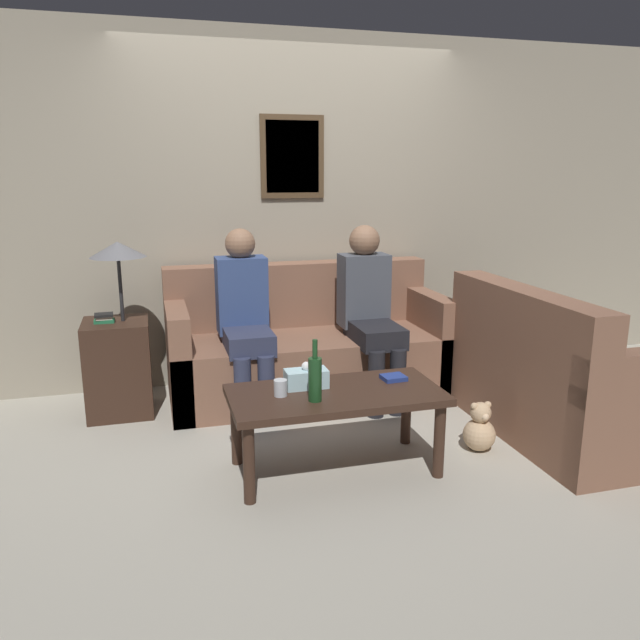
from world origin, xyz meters
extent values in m
plane|color=#ADA899|center=(0.00, 0.00, 0.00)|extent=(16.00, 16.00, 0.00)
cube|color=#9E937F|center=(0.00, 0.94, 1.30)|extent=(9.00, 0.06, 2.60)
cube|color=#4C3823|center=(0.00, 0.90, 1.70)|extent=(0.48, 0.02, 0.60)
cube|color=silver|center=(0.00, 0.89, 1.70)|extent=(0.40, 0.01, 0.52)
cube|color=brown|center=(0.00, 0.45, 0.23)|extent=(1.98, 0.83, 0.45)
cube|color=brown|center=(0.00, 0.76, 0.69)|extent=(1.98, 0.20, 0.47)
cube|color=brown|center=(-0.92, 0.45, 0.36)|extent=(0.14, 0.83, 0.72)
cube|color=brown|center=(0.92, 0.45, 0.36)|extent=(0.14, 0.83, 0.72)
cube|color=brown|center=(1.36, -0.63, 0.23)|extent=(0.83, 1.42, 0.45)
cube|color=brown|center=(1.04, -0.63, 0.69)|extent=(0.20, 1.42, 0.47)
cube|color=brown|center=(1.36, 0.01, 0.36)|extent=(0.83, 0.14, 0.72)
cube|color=#382319|center=(-0.16, -0.74, 0.44)|extent=(1.14, 0.56, 0.04)
cylinder|color=#382319|center=(-0.67, -0.97, 0.21)|extent=(0.06, 0.06, 0.42)
cylinder|color=#382319|center=(0.35, -0.97, 0.21)|extent=(0.06, 0.06, 0.42)
cylinder|color=#382319|center=(-0.67, -0.52, 0.21)|extent=(0.06, 0.06, 0.42)
cylinder|color=#382319|center=(0.35, -0.52, 0.21)|extent=(0.06, 0.06, 0.42)
cube|color=#382319|center=(-1.32, 0.44, 0.32)|extent=(0.42, 0.42, 0.64)
cylinder|color=#262628|center=(-1.26, 0.44, 0.86)|extent=(0.02, 0.02, 0.44)
cone|color=slate|center=(-1.26, 0.44, 1.11)|extent=(0.36, 0.36, 0.10)
cube|color=#237547|center=(-1.38, 0.42, 0.65)|extent=(0.13, 0.08, 0.02)
cube|color=beige|center=(-1.38, 0.42, 0.67)|extent=(0.11, 0.08, 0.02)
cube|color=black|center=(-1.38, 0.42, 0.69)|extent=(0.12, 0.10, 0.02)
cylinder|color=#19421E|center=(-0.30, -0.85, 0.57)|extent=(0.07, 0.07, 0.23)
cylinder|color=#19421E|center=(-0.30, -0.85, 0.73)|extent=(0.03, 0.03, 0.10)
cylinder|color=silver|center=(-0.45, -0.73, 0.50)|extent=(0.07, 0.07, 0.09)
cube|color=navy|center=(0.21, -0.65, 0.47)|extent=(0.14, 0.12, 0.02)
cube|color=silver|center=(-0.29, -0.64, 0.51)|extent=(0.23, 0.12, 0.10)
sphere|color=white|center=(-0.29, -0.64, 0.58)|extent=(0.05, 0.05, 0.05)
cube|color=#2D334C|center=(-0.47, 0.23, 0.50)|extent=(0.31, 0.45, 0.14)
cylinder|color=#2D334C|center=(-0.55, 0.00, 0.23)|extent=(0.11, 0.11, 0.45)
cylinder|color=#2D334C|center=(-0.40, 0.00, 0.23)|extent=(0.11, 0.11, 0.45)
cube|color=#33477A|center=(-0.47, 0.46, 0.77)|extent=(0.34, 0.22, 0.52)
sphere|color=#8C664C|center=(-0.47, 0.46, 1.12)|extent=(0.21, 0.21, 0.21)
cube|color=black|center=(0.40, 0.16, 0.50)|extent=(0.31, 0.49, 0.14)
cylinder|color=black|center=(0.33, -0.08, 0.23)|extent=(0.11, 0.11, 0.45)
cylinder|color=black|center=(0.48, -0.08, 0.23)|extent=(0.11, 0.11, 0.45)
cube|color=#474C56|center=(0.40, 0.41, 0.76)|extent=(0.34, 0.22, 0.52)
sphere|color=#8C664C|center=(0.40, 0.41, 1.12)|extent=(0.22, 0.22, 0.22)
sphere|color=tan|center=(0.73, -0.73, 0.10)|extent=(0.19, 0.19, 0.19)
sphere|color=tan|center=(0.73, -0.73, 0.23)|extent=(0.12, 0.12, 0.12)
sphere|color=tan|center=(0.69, -0.73, 0.28)|extent=(0.04, 0.04, 0.04)
sphere|color=tan|center=(0.77, -0.73, 0.28)|extent=(0.04, 0.04, 0.04)
sphere|color=beige|center=(0.73, -0.78, 0.23)|extent=(0.05, 0.05, 0.05)
camera|label=1|loc=(-1.08, -3.75, 1.61)|focal=35.00mm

